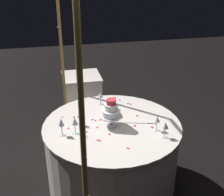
% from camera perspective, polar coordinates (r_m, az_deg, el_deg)
% --- Properties ---
extents(ground_plane, '(12.00, 12.00, 0.00)m').
position_cam_1_polar(ground_plane, '(3.27, 0.00, -16.57)').
color(ground_plane, black).
extents(decorative_arch, '(1.99, 0.06, 2.35)m').
position_cam_1_polar(decorative_arch, '(2.48, -9.06, 9.15)').
color(decorative_arch, olive).
rests_on(decorative_arch, ground).
extents(main_table, '(1.37, 1.37, 0.75)m').
position_cam_1_polar(main_table, '(3.04, 0.00, -11.29)').
color(main_table, silver).
rests_on(main_table, ground).
extents(side_table, '(0.52, 0.52, 0.79)m').
position_cam_1_polar(side_table, '(4.11, -5.92, -0.65)').
color(side_table, silver).
rests_on(side_table, ground).
extents(tiered_cake, '(0.22, 0.22, 0.28)m').
position_cam_1_polar(tiered_cake, '(2.73, -0.17, -2.61)').
color(tiered_cake, silver).
rests_on(tiered_cake, main_table).
extents(wine_glass_0, '(0.06, 0.06, 0.15)m').
position_cam_1_polar(wine_glass_0, '(2.71, 8.96, -4.36)').
color(wine_glass_0, silver).
rests_on(wine_glass_0, main_table).
extents(wine_glass_1, '(0.06, 0.06, 0.17)m').
position_cam_1_polar(wine_glass_1, '(2.64, -7.46, -4.72)').
color(wine_glass_1, silver).
rests_on(wine_glass_1, main_table).
extents(wine_glass_2, '(0.06, 0.06, 0.17)m').
position_cam_1_polar(wine_glass_2, '(2.64, -10.12, -4.93)').
color(wine_glass_2, silver).
rests_on(wine_glass_2, main_table).
extents(wine_glass_3, '(0.06, 0.06, 0.14)m').
position_cam_1_polar(wine_glass_3, '(3.18, -2.34, 0.45)').
color(wine_glass_3, silver).
rests_on(wine_glass_3, main_table).
extents(wine_glass_4, '(0.06, 0.06, 0.14)m').
position_cam_1_polar(wine_glass_4, '(2.78, -6.54, -3.54)').
color(wine_glass_4, silver).
rests_on(wine_glass_4, main_table).
extents(wine_glass_5, '(0.06, 0.06, 0.16)m').
position_cam_1_polar(wine_glass_5, '(2.61, 10.57, -5.51)').
color(wine_glass_5, silver).
rests_on(wine_glass_5, main_table).
extents(cake_knife, '(0.10, 0.29, 0.01)m').
position_cam_1_polar(cake_knife, '(2.86, 6.05, -4.92)').
color(cake_knife, silver).
rests_on(cake_knife, main_table).
extents(rose_petal_0, '(0.03, 0.03, 0.00)m').
position_cam_1_polar(rose_petal_0, '(2.77, -2.95, -5.88)').
color(rose_petal_0, '#C61951').
rests_on(rose_petal_0, main_table).
extents(rose_petal_1, '(0.03, 0.03, 0.00)m').
position_cam_1_polar(rose_petal_1, '(2.66, -0.50, -7.25)').
color(rose_petal_1, '#C61951').
rests_on(rose_petal_1, main_table).
extents(rose_petal_2, '(0.04, 0.04, 0.00)m').
position_cam_1_polar(rose_petal_2, '(2.71, -5.24, -6.74)').
color(rose_petal_2, '#C61951').
rests_on(rose_petal_2, main_table).
extents(rose_petal_3, '(0.04, 0.03, 0.00)m').
position_cam_1_polar(rose_petal_3, '(2.99, 5.04, -3.52)').
color(rose_petal_3, '#C61951').
rests_on(rose_petal_3, main_table).
extents(rose_petal_4, '(0.03, 0.03, 0.00)m').
position_cam_1_polar(rose_petal_4, '(2.58, -2.46, -8.55)').
color(rose_petal_4, '#C61951').
rests_on(rose_petal_4, main_table).
extents(rose_petal_5, '(0.03, 0.03, 0.00)m').
position_cam_1_polar(rose_petal_5, '(3.31, 1.56, -0.38)').
color(rose_petal_5, '#C61951').
rests_on(rose_petal_5, main_table).
extents(rose_petal_6, '(0.03, 0.03, 0.00)m').
position_cam_1_polar(rose_petal_6, '(2.79, -8.71, -6.00)').
color(rose_petal_6, '#C61951').
rests_on(rose_petal_6, main_table).
extents(rose_petal_7, '(0.03, 0.02, 0.00)m').
position_cam_1_polar(rose_petal_7, '(2.89, -3.31, -4.50)').
color(rose_petal_7, '#C61951').
rests_on(rose_petal_7, main_table).
extents(rose_petal_8, '(0.03, 0.02, 0.00)m').
position_cam_1_polar(rose_petal_8, '(2.95, 1.99, -3.83)').
color(rose_petal_8, '#C61951').
rests_on(rose_petal_8, main_table).
extents(rose_petal_9, '(0.04, 0.04, 0.00)m').
position_cam_1_polar(rose_petal_9, '(2.80, 8.03, -5.80)').
color(rose_petal_9, '#C61951').
rests_on(rose_petal_9, main_table).
extents(rose_petal_10, '(0.03, 0.04, 0.00)m').
position_cam_1_polar(rose_petal_10, '(2.80, 10.55, -5.95)').
color(rose_petal_10, '#C61951').
rests_on(rose_petal_10, main_table).
extents(rose_petal_11, '(0.04, 0.04, 0.00)m').
position_cam_1_polar(rose_petal_11, '(3.37, 0.52, 0.09)').
color(rose_petal_11, '#C61951').
rests_on(rose_petal_11, main_table).
extents(rose_petal_12, '(0.04, 0.04, 0.00)m').
position_cam_1_polar(rose_petal_12, '(2.48, 3.23, -9.99)').
color(rose_petal_12, '#C61951').
rests_on(rose_petal_12, main_table).
extents(rose_petal_13, '(0.03, 0.03, 0.00)m').
position_cam_1_polar(rose_petal_13, '(2.59, -2.88, -8.39)').
color(rose_petal_13, '#C61951').
rests_on(rose_petal_13, main_table).
extents(rose_petal_14, '(0.03, 0.03, 0.00)m').
position_cam_1_polar(rose_petal_14, '(2.91, -3.95, -4.32)').
color(rose_petal_14, '#C61951').
rests_on(rose_petal_14, main_table).
extents(rose_petal_15, '(0.03, 0.03, 0.00)m').
position_cam_1_polar(rose_petal_15, '(2.90, -2.37, -4.38)').
color(rose_petal_15, '#C61951').
rests_on(rose_petal_15, main_table).
extents(rose_petal_16, '(0.04, 0.04, 0.00)m').
position_cam_1_polar(rose_petal_16, '(2.97, -7.58, -3.80)').
color(rose_petal_16, '#C61951').
rests_on(rose_petal_16, main_table).
extents(rose_petal_17, '(0.02, 0.03, 0.00)m').
position_cam_1_polar(rose_petal_17, '(3.23, 3.21, -1.10)').
color(rose_petal_17, '#C61951').
rests_on(rose_petal_17, main_table).
extents(rose_petal_18, '(0.03, 0.03, 0.00)m').
position_cam_1_polar(rose_petal_18, '(2.99, -9.92, -3.78)').
color(rose_petal_18, '#C61951').
rests_on(rose_petal_18, main_table).
extents(rose_petal_19, '(0.04, 0.03, 0.00)m').
position_cam_1_polar(rose_petal_19, '(3.22, 3.71, -1.25)').
color(rose_petal_19, '#C61951').
rests_on(rose_petal_19, main_table).
extents(rose_petal_20, '(0.04, 0.04, 0.00)m').
position_cam_1_polar(rose_petal_20, '(2.81, 4.60, -5.54)').
color(rose_petal_20, '#C61951').
rests_on(rose_petal_20, main_table).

